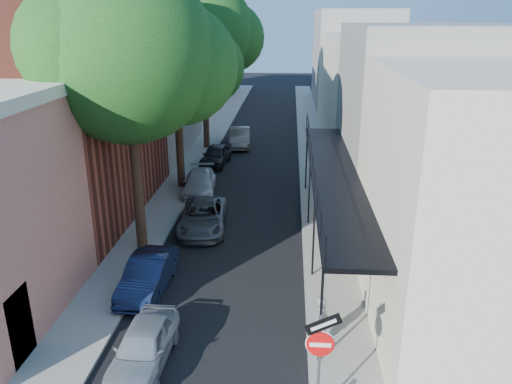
% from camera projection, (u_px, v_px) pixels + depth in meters
% --- Properties ---
extents(road_surface, '(6.00, 64.00, 0.01)m').
position_uv_depth(road_surface, '(260.00, 140.00, 39.79)').
color(road_surface, black).
rests_on(road_surface, ground).
extents(sidewalk_left, '(2.00, 64.00, 0.12)m').
position_uv_depth(sidewalk_left, '(210.00, 138.00, 40.03)').
color(sidewalk_left, gray).
rests_on(sidewalk_left, ground).
extents(sidewalk_right, '(2.00, 64.00, 0.12)m').
position_uv_depth(sidewalk_right, '(310.00, 140.00, 39.51)').
color(sidewalk_right, gray).
rests_on(sidewalk_right, ground).
extents(buildings_left, '(10.10, 59.10, 12.00)m').
position_uv_depth(buildings_left, '(136.00, 78.00, 37.58)').
color(buildings_left, tan).
rests_on(buildings_left, ground).
extents(buildings_right, '(9.80, 55.00, 10.00)m').
position_uv_depth(buildings_right, '(380.00, 86.00, 37.25)').
color(buildings_right, beige).
rests_on(buildings_right, ground).
extents(sign_post, '(0.89, 0.17, 2.99)m').
position_uv_depth(sign_post, '(320.00, 348.00, 11.60)').
color(sign_post, '#595B60').
rests_on(sign_post, ground).
extents(oak_near, '(7.48, 6.80, 11.42)m').
position_uv_depth(oak_near, '(140.00, 57.00, 18.81)').
color(oak_near, '#342015').
rests_on(oak_near, ground).
extents(oak_mid, '(6.60, 6.00, 10.20)m').
position_uv_depth(oak_mid, '(183.00, 61.00, 26.59)').
color(oak_mid, '#342015').
rests_on(oak_mid, ground).
extents(oak_far, '(7.70, 7.00, 11.90)m').
position_uv_depth(oak_far, '(210.00, 32.00, 34.68)').
color(oak_far, '#342015').
rests_on(oak_far, ground).
extents(parked_car_a, '(1.53, 3.58, 1.21)m').
position_uv_depth(parked_car_a, '(144.00, 346.00, 13.97)').
color(parked_car_a, '#8F979E').
rests_on(parked_car_a, ground).
extents(parked_car_b, '(1.46, 3.86, 1.26)m').
position_uv_depth(parked_car_b, '(148.00, 275.00, 17.77)').
color(parked_car_b, '#121B39').
rests_on(parked_car_b, ground).
extents(parked_car_c, '(2.33, 4.58, 1.24)m').
position_uv_depth(parked_car_c, '(203.00, 217.00, 22.93)').
color(parked_car_c, '#53555A').
rests_on(parked_car_c, ground).
extents(parked_car_d, '(2.07, 4.28, 1.20)m').
position_uv_depth(parked_car_d, '(200.00, 183.00, 27.69)').
color(parked_car_d, silver).
rests_on(parked_car_d, ground).
extents(parked_car_e, '(1.94, 4.01, 1.32)m').
position_uv_depth(parked_car_e, '(216.00, 155.00, 32.91)').
color(parked_car_e, black).
rests_on(parked_car_e, ground).
extents(parked_car_f, '(1.84, 4.36, 1.40)m').
position_uv_depth(parked_car_f, '(240.00, 137.00, 37.58)').
color(parked_car_f, '#6C625B').
rests_on(parked_car_f, ground).
extents(pedestrian, '(0.39, 0.59, 1.58)m').
position_uv_depth(pedestrian, '(322.00, 321.00, 14.58)').
color(pedestrian, slate).
rests_on(pedestrian, sidewalk_right).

